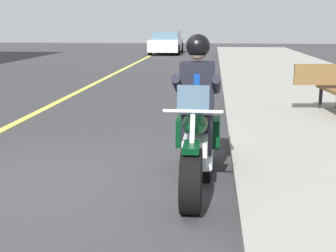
% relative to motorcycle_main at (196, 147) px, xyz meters
% --- Properties ---
extents(ground_plane, '(80.00, 80.00, 0.00)m').
position_rel_motorcycle_main_xyz_m(ground_plane, '(0.23, -1.55, -0.45)').
color(ground_plane, '#333335').
extents(motorcycle_main, '(2.21, 0.60, 1.26)m').
position_rel_motorcycle_main_xyz_m(motorcycle_main, '(0.00, 0.00, 0.00)').
color(motorcycle_main, black).
rests_on(motorcycle_main, ground_plane).
extents(rider_main, '(0.62, 0.55, 1.74)m').
position_rel_motorcycle_main_xyz_m(rider_main, '(-0.19, -0.00, 0.58)').
color(rider_main, black).
rests_on(rider_main, ground_plane).
extents(car_silver, '(4.60, 1.92, 1.40)m').
position_rel_motorcycle_main_xyz_m(car_silver, '(-23.93, -2.80, 0.24)').
color(car_silver, silver).
rests_on(car_silver, ground_plane).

